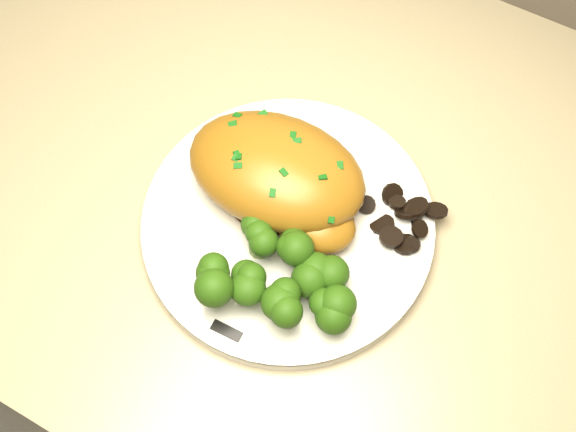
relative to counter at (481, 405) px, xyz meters
The scene contains 9 objects.
counter is the anchor object (origin of this frame).
plate 0.52m from the counter, 167.98° to the right, with size 0.28×0.28×0.02m, color silver.
rim_accent_0 0.47m from the counter, behind, with size 0.03×0.01×0.00m, color black.
rim_accent_1 0.58m from the counter, behind, with size 0.03×0.01×0.00m, color black.
rim_accent_2 0.55m from the counter, 147.07° to the right, with size 0.03×0.01×0.00m, color black.
gravy_pool 0.54m from the counter, behind, with size 0.10×0.10×0.00m, color #321C09.
chicken_breast 0.56m from the counter, behind, with size 0.18×0.13×0.07m.
mushroom_pile 0.49m from the counter, behind, with size 0.09×0.07×0.02m.
broccoli_florets 0.54m from the counter, 154.53° to the right, with size 0.12×0.10×0.05m.
Camera 1 is at (0.18, 1.36, 1.47)m, focal length 45.00 mm.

